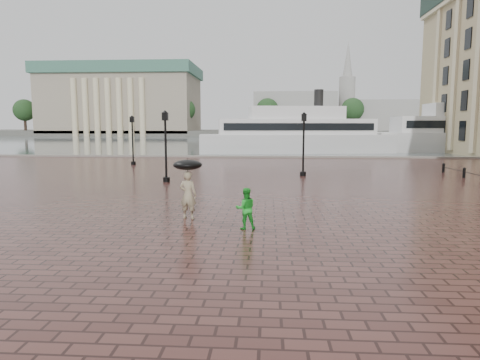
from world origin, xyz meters
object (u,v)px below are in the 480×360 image
(adult_pedestrian, at_px, (188,195))
(child_pedestrian, at_px, (246,209))
(street_lamps, at_px, (196,142))
(ferry_near, at_px, (295,134))
(ferry_far, at_px, (477,132))

(adult_pedestrian, xyz_separation_m, child_pedestrian, (2.29, -1.51, -0.20))
(street_lamps, height_order, ferry_near, ferry_near)
(ferry_near, distance_m, ferry_far, 25.69)
(child_pedestrian, relative_size, ferry_near, 0.05)
(adult_pedestrian, height_order, child_pedestrian, adult_pedestrian)
(child_pedestrian, xyz_separation_m, ferry_far, (29.75, 47.57, 2.03))
(street_lamps, height_order, ferry_far, ferry_far)
(adult_pedestrian, xyz_separation_m, ferry_near, (6.67, 42.03, 1.60))
(child_pedestrian, bearing_deg, ferry_near, -106.98)
(child_pedestrian, xyz_separation_m, ferry_near, (4.38, 43.55, 1.80))
(ferry_near, relative_size, ferry_far, 0.94)
(street_lamps, relative_size, ferry_far, 0.55)
(ferry_near, bearing_deg, child_pedestrian, -103.56)
(ferry_far, bearing_deg, ferry_near, -171.76)
(adult_pedestrian, bearing_deg, street_lamps, -69.16)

